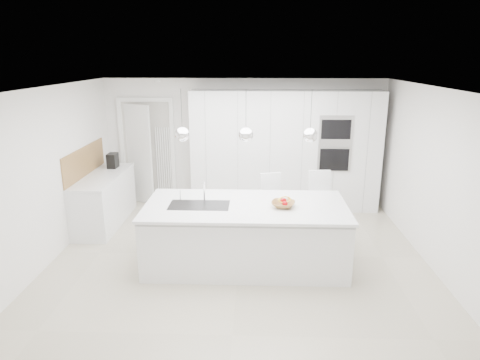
{
  "coord_description": "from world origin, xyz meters",
  "views": [
    {
      "loc": [
        0.23,
        -5.92,
        2.91
      ],
      "look_at": [
        0.0,
        0.3,
        1.1
      ],
      "focal_mm": 32.0,
      "sensor_mm": 36.0,
      "label": 1
    }
  ],
  "objects_px": {
    "bar_stool_left": "(270,208)",
    "bar_stool_right": "(319,207)",
    "fruit_bowl": "(283,204)",
    "espresso_machine": "(113,161)",
    "island_base": "(245,237)"
  },
  "relations": [
    {
      "from": "bar_stool_right",
      "to": "fruit_bowl",
      "type": "bearing_deg",
      "value": -129.36
    },
    {
      "from": "fruit_bowl",
      "to": "espresso_machine",
      "type": "xyz_separation_m",
      "value": [
        -3.05,
        2.07,
        0.1
      ]
    },
    {
      "from": "fruit_bowl",
      "to": "espresso_machine",
      "type": "bearing_deg",
      "value": 145.83
    },
    {
      "from": "island_base",
      "to": "bar_stool_right",
      "type": "relative_size",
      "value": 2.48
    },
    {
      "from": "island_base",
      "to": "bar_stool_right",
      "type": "bearing_deg",
      "value": 38.6
    },
    {
      "from": "island_base",
      "to": "espresso_machine",
      "type": "distance_m",
      "value": 3.31
    },
    {
      "from": "bar_stool_left",
      "to": "bar_stool_right",
      "type": "bearing_deg",
      "value": -14.08
    },
    {
      "from": "island_base",
      "to": "bar_stool_left",
      "type": "relative_size",
      "value": 2.58
    },
    {
      "from": "bar_stool_right",
      "to": "island_base",
      "type": "bearing_deg",
      "value": -146.76
    },
    {
      "from": "espresso_machine",
      "to": "bar_stool_right",
      "type": "distance_m",
      "value": 3.89
    },
    {
      "from": "fruit_bowl",
      "to": "bar_stool_left",
      "type": "bearing_deg",
      "value": 98.38
    },
    {
      "from": "fruit_bowl",
      "to": "bar_stool_right",
      "type": "height_order",
      "value": "bar_stool_right"
    },
    {
      "from": "espresso_machine",
      "to": "bar_stool_left",
      "type": "xyz_separation_m",
      "value": [
        2.91,
        -1.14,
        -0.49
      ]
    },
    {
      "from": "island_base",
      "to": "fruit_bowl",
      "type": "relative_size",
      "value": 8.66
    },
    {
      "from": "espresso_machine",
      "to": "bar_stool_right",
      "type": "height_order",
      "value": "espresso_machine"
    }
  ]
}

